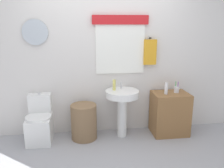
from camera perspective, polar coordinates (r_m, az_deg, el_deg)
ground_plane at (r=3.14m, az=0.49°, el=-19.68°), size 8.00×8.00×0.00m
back_wall at (r=3.77m, az=-1.86°, el=7.47°), size 4.40×0.18×2.60m
toilet at (r=3.82m, az=-17.16°, el=-9.09°), size 0.38×0.51×0.73m
laundry_hamper at (r=3.73m, az=-6.86°, el=-9.11°), size 0.40×0.40×0.55m
pedestal_sink at (r=3.67m, az=2.50°, el=-4.39°), size 0.52×0.52×0.76m
faucet at (r=3.72m, az=2.22°, el=-0.40°), size 0.03×0.03×0.10m
wooden_cabinet at (r=3.96m, az=13.87°, el=-6.96°), size 0.57×0.44×0.69m
soap_bottle at (r=3.63m, az=0.54°, el=-0.23°), size 0.05×0.05×0.17m
lotion_bottle at (r=3.76m, az=13.08°, el=-1.06°), size 0.05×0.05×0.18m
toothbrush_cup at (r=3.89m, az=15.48°, el=-1.28°), size 0.08×0.08×0.19m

